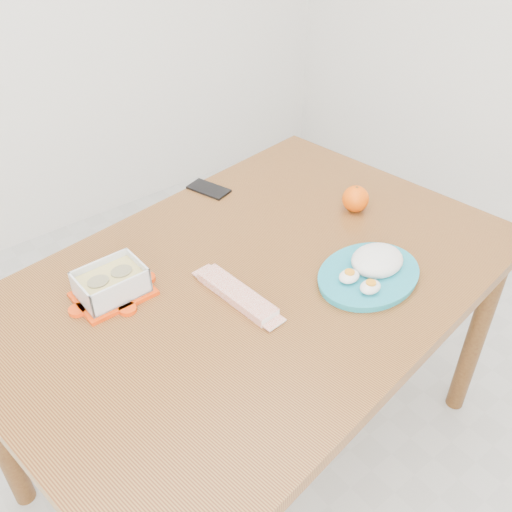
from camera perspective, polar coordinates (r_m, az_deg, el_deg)
ground at (r=1.96m, az=0.83°, el=-21.40°), size 3.50×3.50×0.00m
dining_table at (r=1.52m, az=0.00°, el=-4.30°), size 1.48×1.09×0.75m
food_container at (r=1.42m, az=-14.26°, el=-2.70°), size 0.18×0.14×0.08m
orange_fruit at (r=1.72m, az=9.92°, el=5.66°), size 0.08×0.08×0.08m
rice_plate at (r=1.47m, az=11.50°, el=-1.21°), size 0.31×0.31×0.08m
candy_bar at (r=1.39m, az=-1.93°, el=-3.82°), size 0.08×0.24×0.02m
smartphone at (r=1.81m, az=-4.75°, el=6.68°), size 0.10×0.15×0.01m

